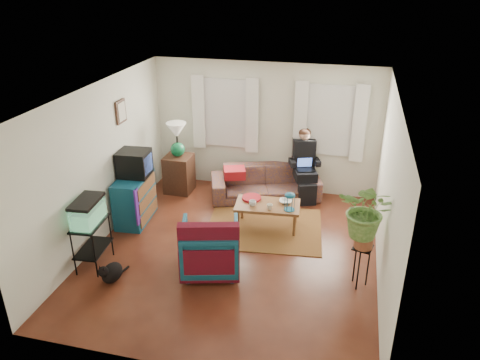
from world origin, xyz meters
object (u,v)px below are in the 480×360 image
(coffee_table, at_px, (267,216))
(plant_stand, at_px, (360,266))
(side_table, at_px, (179,174))
(dresser, at_px, (135,199))
(aquarium_stand, at_px, (93,244))
(sofa, at_px, (265,178))
(armchair, at_px, (210,245))

(coffee_table, height_order, plant_stand, plant_stand)
(side_table, height_order, dresser, dresser)
(dresser, xyz_separation_m, coffee_table, (2.37, 0.31, -0.20))
(aquarium_stand, distance_m, plant_stand, 4.00)
(sofa, height_order, armchair, armchair)
(aquarium_stand, distance_m, coffee_table, 2.96)
(sofa, distance_m, dresser, 2.57)
(dresser, xyz_separation_m, armchair, (1.77, -1.13, 0.00))
(side_table, bearing_deg, plant_stand, -32.76)
(armchair, xyz_separation_m, plant_stand, (2.20, 0.14, -0.10))
(coffee_table, bearing_deg, aquarium_stand, -148.34)
(coffee_table, bearing_deg, sofa, 97.92)
(armchair, height_order, coffee_table, armchair)
(plant_stand, bearing_deg, sofa, 127.04)
(aquarium_stand, xyz_separation_m, plant_stand, (3.98, 0.45, -0.05))
(dresser, bearing_deg, coffee_table, 3.18)
(sofa, xyz_separation_m, side_table, (-1.76, -0.14, -0.03))
(aquarium_stand, relative_size, plant_stand, 1.14)
(sofa, relative_size, plant_stand, 3.23)
(sofa, xyz_separation_m, plant_stand, (1.87, -2.47, -0.09))
(side_table, xyz_separation_m, plant_stand, (3.63, -2.33, -0.06))
(aquarium_stand, relative_size, coffee_table, 0.67)
(plant_stand, bearing_deg, aquarium_stand, -173.48)
(sofa, bearing_deg, side_table, 165.70)
(sofa, distance_m, side_table, 1.77)
(side_table, xyz_separation_m, coffee_table, (2.03, -1.02, -0.15))
(dresser, relative_size, aquarium_stand, 1.27)
(side_table, relative_size, aquarium_stand, 1.02)
(side_table, bearing_deg, coffee_table, -26.80)
(side_table, bearing_deg, sofa, 4.55)
(plant_stand, bearing_deg, armchair, -176.47)
(side_table, height_order, aquarium_stand, side_table)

